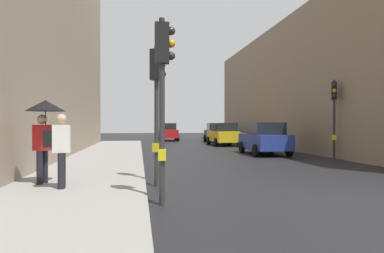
# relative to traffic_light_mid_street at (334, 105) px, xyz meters

# --- Properties ---
(ground_plane) EXTENTS (120.00, 120.00, 0.00)m
(ground_plane) POSITION_rel_traffic_light_mid_street_xyz_m (-4.34, -8.64, -2.60)
(ground_plane) COLOR black
(sidewalk_kerb) EXTENTS (3.46, 40.00, 0.16)m
(sidewalk_kerb) POSITION_rel_traffic_light_mid_street_xyz_m (-10.72, -2.64, -2.52)
(sidewalk_kerb) COLOR gray
(sidewalk_kerb) RESTS_ON ground
(building_facade_right) EXTENTS (12.00, 30.38, 8.64)m
(building_facade_right) POSITION_rel_traffic_light_mid_street_xyz_m (6.31, 8.47, 1.72)
(building_facade_right) COLOR gray
(building_facade_right) RESTS_ON ground
(traffic_light_mid_street) EXTENTS (0.35, 0.45, 3.77)m
(traffic_light_mid_street) POSITION_rel_traffic_light_mid_street_xyz_m (0.00, 0.00, 0.00)
(traffic_light_mid_street) COLOR #2D2D2D
(traffic_light_mid_street) RESTS_ON ground
(traffic_light_near_right) EXTENTS (0.44, 0.36, 3.82)m
(traffic_light_near_right) POSITION_rel_traffic_light_mid_street_xyz_m (-8.67, -6.18, 0.03)
(traffic_light_near_right) COLOR #2D2D2D
(traffic_light_near_right) RESTS_ON ground
(traffic_light_near_left) EXTENTS (0.43, 0.25, 3.89)m
(traffic_light_near_left) POSITION_rel_traffic_light_mid_street_xyz_m (-8.66, -8.51, 0.08)
(traffic_light_near_left) COLOR #2D2D2D
(traffic_light_near_left) RESTS_ON ground
(car_red_sedan) EXTENTS (2.06, 4.22, 1.76)m
(car_red_sedan) POSITION_rel_traffic_light_mid_street_xyz_m (-6.28, 20.50, -1.73)
(car_red_sedan) COLOR red
(car_red_sedan) RESTS_ON ground
(car_blue_van) EXTENTS (2.06, 4.22, 1.76)m
(car_blue_van) POSITION_rel_traffic_light_mid_street_xyz_m (-2.30, 3.18, -1.73)
(car_blue_van) COLOR navy
(car_blue_van) RESTS_ON ground
(car_yellow_taxi) EXTENTS (2.09, 4.24, 1.76)m
(car_yellow_taxi) POSITION_rel_traffic_light_mid_street_xyz_m (-2.58, 11.77, -1.73)
(car_yellow_taxi) COLOR yellow
(car_yellow_taxi) RESTS_ON ground
(car_dark_suv) EXTENTS (2.21, 4.29, 1.76)m
(car_dark_suv) POSITION_rel_traffic_light_mid_street_xyz_m (-2.03, 16.98, -1.73)
(car_dark_suv) COLOR black
(car_dark_suv) RESTS_ON ground
(pedestrian_with_umbrella) EXTENTS (1.00, 1.00, 2.14)m
(pedestrian_with_umbrella) POSITION_rel_traffic_light_mid_street_xyz_m (-11.56, -6.34, -0.76)
(pedestrian_with_umbrella) COLOR black
(pedestrian_with_umbrella) RESTS_ON sidewalk_kerb
(pedestrian_with_black_backpack) EXTENTS (0.62, 0.36, 1.77)m
(pedestrian_with_black_backpack) POSITION_rel_traffic_light_mid_street_xyz_m (-11.03, -7.10, -1.44)
(pedestrian_with_black_backpack) COLOR black
(pedestrian_with_black_backpack) RESTS_ON sidewalk_kerb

